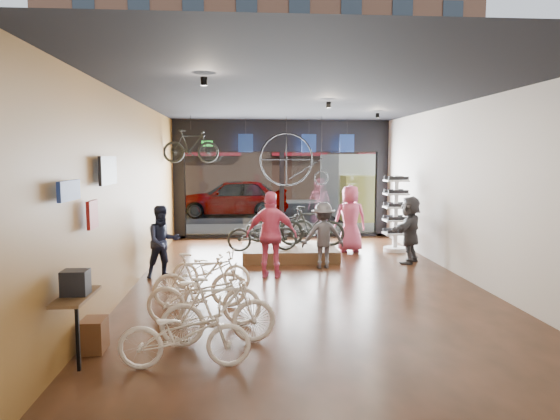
{
  "coord_description": "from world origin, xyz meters",
  "views": [
    {
      "loc": [
        -1.25,
        -10.28,
        2.6
      ],
      "look_at": [
        -0.4,
        1.4,
        1.37
      ],
      "focal_mm": 32.0,
      "sensor_mm": 36.0,
      "label": 1
    }
  ],
  "objects": [
    {
      "name": "ground_plane",
      "position": [
        0.0,
        0.0,
        -0.02
      ],
      "size": [
        7.0,
        12.0,
        0.04
      ],
      "primitive_type": "cube",
      "color": "black",
      "rests_on": "ground"
    },
    {
      "name": "ceiling",
      "position": [
        0.0,
        0.0,
        3.82
      ],
      "size": [
        7.0,
        12.0,
        0.04
      ],
      "primitive_type": "cube",
      "color": "black",
      "rests_on": "ground"
    },
    {
      "name": "wall_left",
      "position": [
        -3.52,
        0.0,
        1.9
      ],
      "size": [
        0.04,
        12.0,
        3.8
      ],
      "primitive_type": "cube",
      "color": "brown",
      "rests_on": "ground"
    },
    {
      "name": "wall_right",
      "position": [
        3.52,
        0.0,
        1.9
      ],
      "size": [
        0.04,
        12.0,
        3.8
      ],
      "primitive_type": "cube",
      "color": "beige",
      "rests_on": "ground"
    },
    {
      "name": "wall_back",
      "position": [
        0.0,
        -6.02,
        1.9
      ],
      "size": [
        7.0,
        0.04,
        3.8
      ],
      "primitive_type": "cube",
      "color": "beige",
      "rests_on": "ground"
    },
    {
      "name": "storefront",
      "position": [
        0.0,
        6.0,
        1.9
      ],
      "size": [
        7.0,
        0.26,
        3.8
      ],
      "primitive_type": null,
      "color": "black",
      "rests_on": "ground"
    },
    {
      "name": "exit_sign",
      "position": [
        -2.4,
        5.88,
        3.05
      ],
      "size": [
        0.35,
        0.06,
        0.18
      ],
      "primitive_type": "cube",
      "color": "#198C26",
      "rests_on": "storefront"
    },
    {
      "name": "street_road",
      "position": [
        0.0,
        15.0,
        -0.01
      ],
      "size": [
        30.0,
        18.0,
        0.02
      ],
      "primitive_type": "cube",
      "color": "black",
      "rests_on": "ground"
    },
    {
      "name": "sidewalk_near",
      "position": [
        0.0,
        7.2,
        0.06
      ],
      "size": [
        30.0,
        2.4,
        0.12
      ],
      "primitive_type": "cube",
      "color": "slate",
      "rests_on": "ground"
    },
    {
      "name": "sidewalk_far",
      "position": [
        0.0,
        19.0,
        0.06
      ],
      "size": [
        30.0,
        2.0,
        0.12
      ],
      "primitive_type": "cube",
      "color": "slate",
      "rests_on": "ground"
    },
    {
      "name": "opposite_building",
      "position": [
        0.0,
        21.5,
        7.0
      ],
      "size": [
        26.0,
        5.0,
        14.0
      ],
      "primitive_type": "cube",
      "color": "brown",
      "rests_on": "ground"
    },
    {
      "name": "street_car",
      "position": [
        -1.75,
        12.0,
        0.84
      ],
      "size": [
        4.91,
        1.97,
        1.67
      ],
      "primitive_type": "imported",
      "rotation": [
        0.0,
        0.0,
        -1.57
      ],
      "color": "gray",
      "rests_on": "street_road"
    },
    {
      "name": "box_truck",
      "position": [
        3.73,
        11.0,
        1.37
      ],
      "size": [
        2.32,
        6.96,
        2.74
      ],
      "primitive_type": null,
      "color": "silver",
      "rests_on": "street_road"
    },
    {
      "name": "floor_bike_0",
      "position": [
        -1.99,
        -4.24,
        0.43
      ],
      "size": [
        1.63,
        0.58,
        0.85
      ],
      "primitive_type": "imported",
      "rotation": [
        0.0,
        0.0,
        1.58
      ],
      "color": "silver",
      "rests_on": "ground_plane"
    },
    {
      "name": "floor_bike_1",
      "position": [
        -1.61,
        -3.51,
        0.48
      ],
      "size": [
        1.66,
        0.65,
        0.97
      ],
      "primitive_type": "imported",
      "rotation": [
        0.0,
        0.0,
        1.69
      ],
      "color": "silver",
      "rests_on": "ground_plane"
    },
    {
      "name": "floor_bike_2",
      "position": [
        -1.88,
        -2.64,
        0.47
      ],
      "size": [
        1.85,
        0.8,
        0.94
      ],
      "primitive_type": "imported",
      "rotation": [
        0.0,
        0.0,
        1.47
      ],
      "color": "silver",
      "rests_on": "ground_plane"
    },
    {
      "name": "floor_bike_3",
      "position": [
        -2.02,
        -1.77,
        0.49
      ],
      "size": [
        1.63,
        0.48,
        0.98
      ],
      "primitive_type": "imported",
      "rotation": [
        0.0,
        0.0,
        1.58
      ],
      "color": "silver",
      "rests_on": "ground_plane"
    },
    {
      "name": "floor_bike_4",
      "position": [
        -1.9,
        -0.61,
        0.42
      ],
      "size": [
        1.69,
        0.97,
        0.84
      ],
      "primitive_type": "imported",
      "rotation": [
        0.0,
        0.0,
        1.29
      ],
      "color": "silver",
      "rests_on": "ground_plane"
    },
    {
      "name": "display_platform",
      "position": [
        -0.09,
        2.46,
        0.15
      ],
      "size": [
        2.4,
        1.8,
        0.3
      ],
      "primitive_type": "cube",
      "color": "#4D381A",
      "rests_on": "ground_plane"
    },
    {
      "name": "display_bike_left",
      "position": [
        -0.79,
        1.9,
        0.76
      ],
      "size": [
        1.79,
        0.75,
        0.91
      ],
      "primitive_type": "imported",
      "rotation": [
        0.0,
        0.0,
        1.66
      ],
      "color": "black",
      "rests_on": "display_platform"
    },
    {
      "name": "display_bike_mid",
      "position": [
        0.51,
        2.53,
        0.82
      ],
      "size": [
        1.78,
        0.74,
        1.04
      ],
      "primitive_type": "imported",
      "rotation": [
        0.0,
        0.0,
        1.42
      ],
      "color": "black",
      "rests_on": "display_platform"
    },
    {
      "name": "display_bike_right",
      "position": [
        -0.28,
        3.13,
        0.79
      ],
      "size": [
        1.95,
        0.99,
        0.98
      ],
      "primitive_type": "imported",
      "rotation": [
        0.0,
        0.0,
        1.38
      ],
      "color": "black",
      "rests_on": "display_platform"
    },
    {
      "name": "customer_1",
      "position": [
        -3.0,
        0.54,
        0.79
      ],
      "size": [
        0.96,
        0.9,
        1.58
      ],
      "primitive_type": "imported",
      "rotation": [
        0.0,
        0.0,
        0.52
      ],
      "color": "#161C33",
      "rests_on": "ground_plane"
    },
    {
      "name": "customer_2",
      "position": [
        -0.65,
        0.39,
        0.94
      ],
      "size": [
        1.18,
        0.68,
        1.88
      ],
      "primitive_type": "imported",
      "rotation": [
        0.0,
        0.0,
        2.93
      ],
      "color": "#CC4C72",
      "rests_on": "ground_plane"
    },
    {
      "name": "customer_3",
      "position": [
        0.61,
        1.24,
        0.78
      ],
      "size": [
        1.02,
        0.61,
        1.55
      ],
      "primitive_type": "imported",
      "rotation": [
        0.0,
        0.0,
        3.17
      ],
      "color": "#3F3F44",
      "rests_on": "ground_plane"
    },
    {
      "name": "customer_4",
      "position": [
        1.68,
        3.19,
        0.93
      ],
      "size": [
        0.93,
        0.63,
        1.86
      ],
      "primitive_type": "imported",
      "rotation": [
        0.0,
        0.0,
        3.18
      ],
      "color": "#CC4C72",
      "rests_on": "ground_plane"
    },
    {
      "name": "customer_5",
      "position": [
        2.85,
        1.65,
        0.83
      ],
      "size": [
        1.3,
        1.54,
        1.66
      ],
      "primitive_type": "imported",
      "rotation": [
        0.0,
        0.0,
        4.09
      ],
      "color": "#3F3F44",
      "rests_on": "ground_plane"
    },
    {
      "name": "sunglasses_rack",
      "position": [
        2.95,
        3.19,
        1.06
      ],
      "size": [
        0.72,
        0.64,
        2.11
      ],
      "primitive_type": null,
      "rotation": [
        0.0,
        0.0,
        0.23
      ],
      "color": "white",
      "rests_on": "ground_plane"
    },
    {
      "name": "wall_merch",
      "position": [
        -3.38,
        -3.5,
        1.3
      ],
      "size": [
        0.4,
        2.4,
        2.6
      ],
      "primitive_type": null,
      "color": "navy",
      "rests_on": "wall_left"
    },
    {
      "name": "penny_farthing",
      "position": [
        0.35,
        4.52,
        2.5
      ],
      "size": [
        1.99,
        0.06,
        1.59
      ],
      "primitive_type": null,
      "color": "black",
      "rests_on": "ceiling"
    },
    {
      "name": "hung_bike",
      "position": [
        -2.74,
        4.2,
        2.93
      ],
      "size": [
        1.62,
        0.64,
        0.95
      ],
      "primitive_type": "imported",
      "rotation": [
        0.0,
        0.0,
        1.7
      ],
      "color": "black",
      "rests_on": "ceiling"
    },
    {
      "name": "jersey_left",
      "position": [
        -1.18,
        5.2,
        3.05
      ],
      "size": [
        0.45,
        0.03,
        0.55
      ],
      "primitive_type": "cube",
      "color": "#1E3F99",
      "rests_on": "ceiling"
    },
    {
      "name": "jersey_mid",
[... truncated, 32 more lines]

